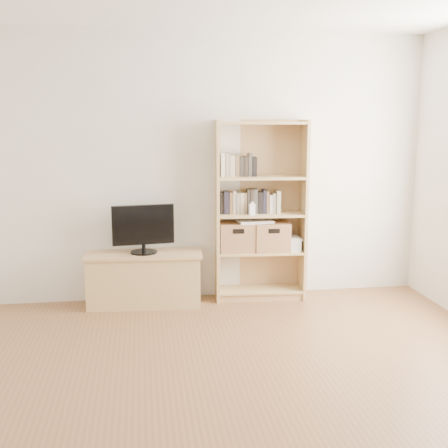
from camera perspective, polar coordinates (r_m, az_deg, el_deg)
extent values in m
cube|color=brown|center=(3.52, 2.29, -19.77)|extent=(4.50, 5.00, 0.01)
cube|color=silver|center=(5.53, -2.45, 5.68)|extent=(4.50, 0.02, 2.60)
cube|color=tan|center=(5.50, -8.07, -5.65)|extent=(1.09, 0.48, 0.49)
cube|color=tan|center=(5.52, 3.74, 1.32)|extent=(0.90, 0.37, 1.77)
cube|color=black|center=(5.38, -8.21, -0.57)|extent=(0.59, 0.12, 0.46)
cube|color=black|center=(5.53, 3.72, 2.29)|extent=(0.84, 0.19, 0.22)
cube|color=black|center=(5.46, 1.71, 5.89)|extent=(0.38, 0.17, 0.19)
cube|color=white|center=(5.41, 2.86, 1.48)|extent=(0.06, 0.04, 0.11)
cube|color=olive|center=(5.53, 1.29, -1.29)|extent=(0.36, 0.30, 0.28)
cube|color=olive|center=(5.58, 4.81, -1.24)|extent=(0.35, 0.29, 0.28)
cube|color=white|center=(5.52, 3.15, 0.31)|extent=(0.35, 0.26, 0.03)
cube|color=beige|center=(5.63, 6.78, -2.03)|extent=(0.19, 0.26, 0.11)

